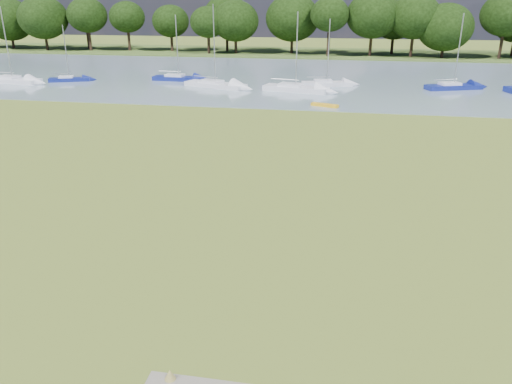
% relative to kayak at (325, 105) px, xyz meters
% --- Properties ---
extents(ground, '(220.00, 220.00, 0.00)m').
position_rel_kayak_xyz_m(ground, '(-0.67, -24.00, -0.18)').
color(ground, olive).
extents(river, '(220.00, 40.00, 0.10)m').
position_rel_kayak_xyz_m(river, '(-0.67, 18.00, -0.18)').
color(river, gray).
rests_on(river, ground).
extents(far_bank, '(220.00, 20.00, 0.40)m').
position_rel_kayak_xyz_m(far_bank, '(-0.67, 48.00, -0.18)').
color(far_bank, '#4C6626').
rests_on(far_bank, ground).
extents(kayak, '(2.64, 1.51, 0.26)m').
position_rel_kayak_xyz_m(kayak, '(0.00, 0.00, 0.00)').
color(kayak, yellow).
rests_on(kayak, river).
extents(tree_line, '(152.53, 8.47, 10.25)m').
position_rel_kayak_xyz_m(tree_line, '(5.39, 44.00, 5.91)').
color(tree_line, black).
rests_on(tree_line, far_bank).
extents(sailboat_0, '(7.63, 4.52, 8.81)m').
position_rel_kayak_xyz_m(sailboat_0, '(-12.85, 8.81, 0.31)').
color(sailboat_0, silver).
rests_on(sailboat_0, river).
extents(sailboat_1, '(6.43, 2.16, 7.59)m').
position_rel_kayak_xyz_m(sailboat_1, '(-18.44, 12.62, 0.31)').
color(sailboat_1, navy).
rests_on(sailboat_1, river).
extents(sailboat_2, '(4.89, 3.04, 6.51)m').
position_rel_kayak_xyz_m(sailboat_2, '(-31.25, 9.66, 0.27)').
color(sailboat_2, navy).
rests_on(sailboat_2, river).
extents(sailboat_4, '(6.43, 3.87, 7.95)m').
position_rel_kayak_xyz_m(sailboat_4, '(13.45, 12.00, 0.33)').
color(sailboat_4, navy).
rests_on(sailboat_4, river).
extents(sailboat_5, '(5.89, 2.79, 7.29)m').
position_rel_kayak_xyz_m(sailboat_5, '(-0.44, 11.82, 0.30)').
color(sailboat_5, silver).
rests_on(sailboat_5, river).
extents(sailboat_6, '(7.21, 2.89, 8.55)m').
position_rel_kayak_xyz_m(sailboat_6, '(-37.27, 7.36, 0.36)').
color(sailboat_6, silver).
rests_on(sailboat_6, river).
extents(sailboat_8, '(7.29, 3.54, 8.13)m').
position_rel_kayak_xyz_m(sailboat_8, '(-3.59, 7.55, 0.36)').
color(sailboat_8, silver).
rests_on(sailboat_8, river).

